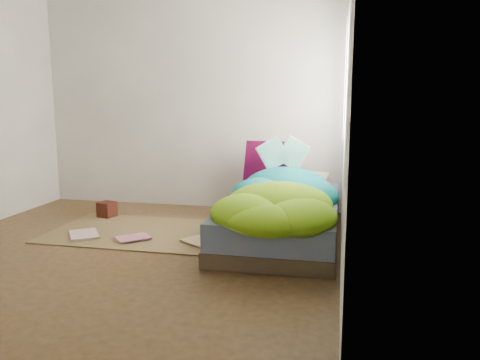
{
  "coord_description": "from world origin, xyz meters",
  "views": [
    {
      "loc": [
        1.72,
        -3.45,
        1.24
      ],
      "look_at": [
        0.81,
        0.75,
        0.5
      ],
      "focal_mm": 35.0,
      "sensor_mm": 36.0,
      "label": 1
    }
  ],
  "objects_px": {
    "pillow_magenta": "(268,164)",
    "floor_book_b": "(129,235)",
    "wooden_box": "(107,209)",
    "floor_book_a": "(70,236)",
    "open_book": "(284,143)",
    "bed": "(283,218)"
  },
  "relations": [
    {
      "from": "pillow_magenta",
      "to": "floor_book_b",
      "type": "bearing_deg",
      "value": -132.02
    },
    {
      "from": "wooden_box",
      "to": "floor_book_a",
      "type": "xyz_separation_m",
      "value": [
        0.05,
        -0.79,
        -0.07
      ]
    },
    {
      "from": "floor_book_b",
      "to": "pillow_magenta",
      "type": "bearing_deg",
      "value": 90.0
    },
    {
      "from": "open_book",
      "to": "bed",
      "type": "bearing_deg",
      "value": -107.4
    },
    {
      "from": "pillow_magenta",
      "to": "floor_book_a",
      "type": "height_order",
      "value": "pillow_magenta"
    },
    {
      "from": "bed",
      "to": "pillow_magenta",
      "type": "distance_m",
      "value": 0.81
    },
    {
      "from": "floor_book_b",
      "to": "open_book",
      "type": "bearing_deg",
      "value": 80.44
    },
    {
      "from": "bed",
      "to": "wooden_box",
      "type": "xyz_separation_m",
      "value": [
        -1.92,
        0.28,
        -0.08
      ]
    },
    {
      "from": "open_book",
      "to": "floor_book_a",
      "type": "xyz_separation_m",
      "value": [
        -1.81,
        -0.98,
        -0.79
      ]
    },
    {
      "from": "wooden_box",
      "to": "floor_book_a",
      "type": "height_order",
      "value": "wooden_box"
    },
    {
      "from": "pillow_magenta",
      "to": "open_book",
      "type": "bearing_deg",
      "value": -38.13
    },
    {
      "from": "open_book",
      "to": "floor_book_a",
      "type": "distance_m",
      "value": 2.21
    },
    {
      "from": "bed",
      "to": "pillow_magenta",
      "type": "bearing_deg",
      "value": 110.59
    },
    {
      "from": "wooden_box",
      "to": "floor_book_b",
      "type": "height_order",
      "value": "wooden_box"
    },
    {
      "from": "bed",
      "to": "wooden_box",
      "type": "bearing_deg",
      "value": 171.65
    },
    {
      "from": "wooden_box",
      "to": "floor_book_a",
      "type": "relative_size",
      "value": 0.48
    },
    {
      "from": "bed",
      "to": "pillow_magenta",
      "type": "relative_size",
      "value": 4.28
    },
    {
      "from": "open_book",
      "to": "floor_book_b",
      "type": "distance_m",
      "value": 1.74
    },
    {
      "from": "wooden_box",
      "to": "floor_book_a",
      "type": "bearing_deg",
      "value": -86.57
    },
    {
      "from": "floor_book_a",
      "to": "floor_book_b",
      "type": "xyz_separation_m",
      "value": [
        0.52,
        0.14,
        0.0
      ]
    },
    {
      "from": "open_book",
      "to": "wooden_box",
      "type": "xyz_separation_m",
      "value": [
        -1.86,
        -0.2,
        -0.72
      ]
    },
    {
      "from": "pillow_magenta",
      "to": "floor_book_b",
      "type": "xyz_separation_m",
      "value": [
        -1.11,
        -1.02,
        -0.55
      ]
    }
  ]
}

